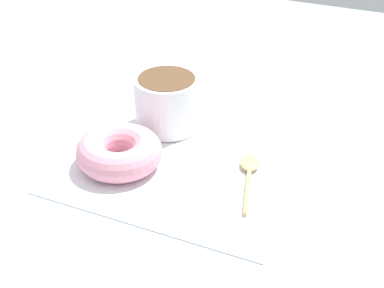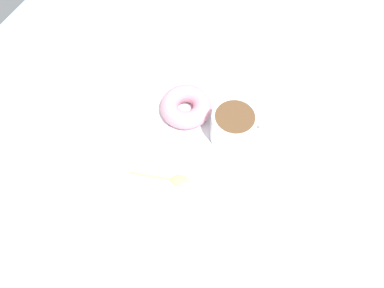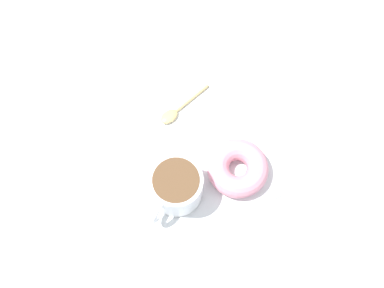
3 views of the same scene
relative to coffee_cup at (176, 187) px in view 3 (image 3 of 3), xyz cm
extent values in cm
cube|color=#99A8B7|center=(-4.48, 4.78, -5.08)|extent=(120.00, 120.00, 2.00)
cube|color=white|center=(-6.16, 6.32, -3.93)|extent=(30.89, 30.89, 0.30)
cylinder|color=white|center=(-0.08, 0.15, -0.19)|extent=(8.87, 8.87, 7.17)
cylinder|color=brown|center=(-0.08, 0.15, 3.20)|extent=(7.67, 7.67, 0.60)
torus|color=white|center=(2.26, -4.08, -0.19)|extent=(3.17, 4.74, 4.92)
torus|color=pink|center=(1.60, 11.23, -1.87)|extent=(10.77, 10.77, 3.82)
ellipsoid|color=#D8B772|center=(-13.62, 5.47, -3.33)|extent=(3.21, 4.08, 0.90)
cylinder|color=#D8B772|center=(-14.96, 10.74, -3.50)|extent=(2.77, 8.93, 0.56)
camera|label=1|loc=(-31.29, 69.69, 41.68)|focal=60.00mm
camera|label=2|loc=(-39.65, -8.82, 61.83)|focal=35.00mm
camera|label=3|loc=(18.89, -7.09, 68.85)|focal=40.00mm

